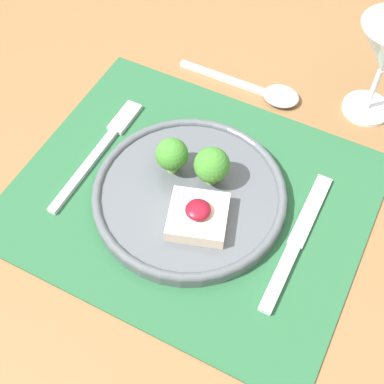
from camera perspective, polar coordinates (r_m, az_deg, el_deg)
name	(u,v)px	position (r m, az deg, el deg)	size (l,w,h in m)	color
ground_plane	(192,367)	(1.42, -0.03, -18.19)	(8.00, 8.00, 0.00)	brown
dining_table	(191,232)	(0.79, -0.05, -4.33)	(1.31, 1.08, 0.77)	brown
placemat	(191,197)	(0.71, -0.06, -0.52)	(0.45, 0.38, 0.00)	#235633
dinner_plate	(192,194)	(0.69, 0.05, -0.18)	(0.25, 0.25, 0.07)	#4C5156
fork	(103,146)	(0.76, -9.50, 4.86)	(0.02, 0.21, 0.01)	silver
knife	(293,249)	(0.67, 10.71, -5.97)	(0.02, 0.21, 0.01)	silver
spoon	(269,92)	(0.83, 8.21, 10.47)	(0.20, 0.05, 0.02)	silver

